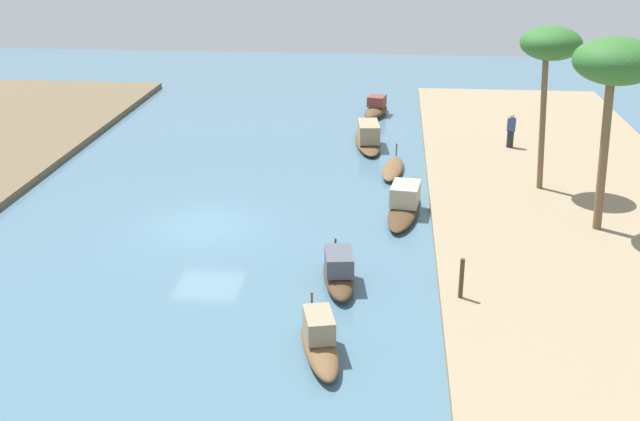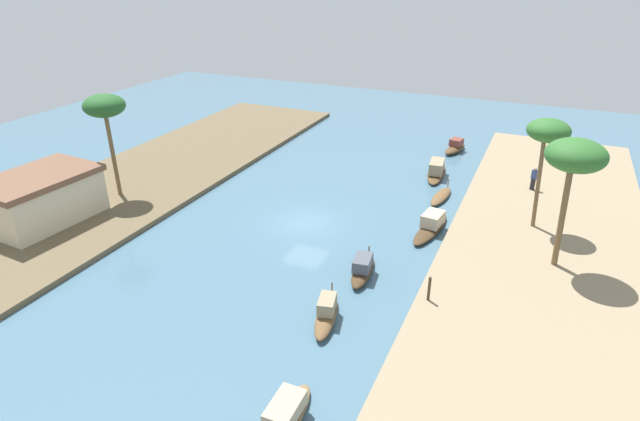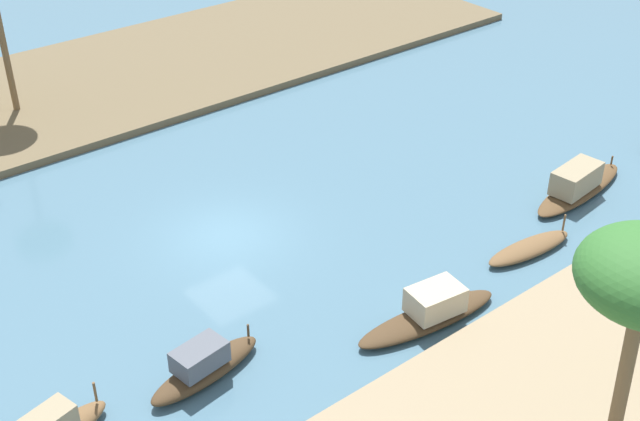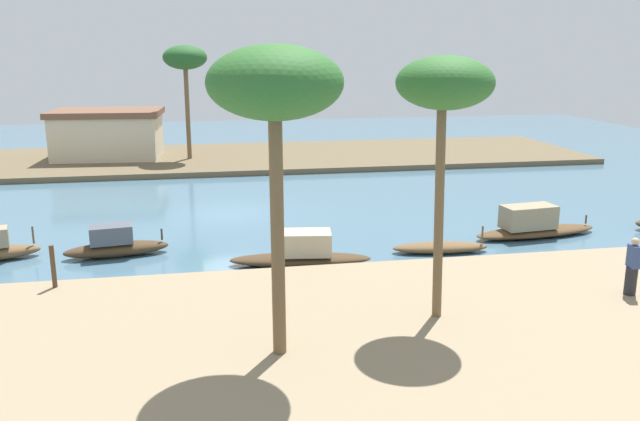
% 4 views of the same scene
% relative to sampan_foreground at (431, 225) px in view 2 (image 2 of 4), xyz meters
% --- Properties ---
extents(river_water, '(76.44, 76.44, 0.00)m').
position_rel_sampan_foreground_xyz_m(river_water, '(-2.14, 7.57, -0.42)').
color(river_water, '#476B7F').
rests_on(river_water, ground).
extents(riverbank_left, '(47.99, 11.24, 0.33)m').
position_rel_sampan_foreground_xyz_m(riverbank_left, '(-2.14, -6.66, -0.26)').
color(riverbank_left, '#937F60').
rests_on(riverbank_left, ground).
extents(riverbank_right, '(47.99, 11.24, 0.33)m').
position_rel_sampan_foreground_xyz_m(riverbank_right, '(-2.14, 21.79, -0.26)').
color(riverbank_right, brown).
rests_on(riverbank_right, ground).
extents(sampan_foreground, '(4.93, 1.74, 1.18)m').
position_rel_sampan_foreground_xyz_m(sampan_foreground, '(0.00, 0.00, 0.00)').
color(sampan_foreground, '#47331E').
rests_on(sampan_foreground, river_water).
extents(sampan_midstream, '(5.32, 1.82, 1.26)m').
position_rel_sampan_foreground_xyz_m(sampan_midstream, '(9.37, 1.80, 0.04)').
color(sampan_midstream, brown).
rests_on(sampan_midstream, river_water).
extents(sampan_upstream_small, '(3.68, 1.72, 1.15)m').
position_rel_sampan_foreground_xyz_m(sampan_upstream_small, '(-10.74, 2.38, -0.01)').
color(sampan_upstream_small, brown).
rests_on(sampan_upstream_small, river_water).
extents(sampan_open_hull, '(3.71, 1.46, 1.14)m').
position_rel_sampan_foreground_xyz_m(sampan_open_hull, '(-6.41, 2.16, 0.00)').
color(sampan_open_hull, '#47331E').
rests_on(sampan_open_hull, river_water).
extents(sampan_near_left_bank, '(4.26, 1.20, 1.02)m').
position_rel_sampan_foreground_xyz_m(sampan_near_left_bank, '(-17.05, 1.33, -0.04)').
color(sampan_near_left_bank, brown).
rests_on(sampan_near_left_bank, river_water).
extents(sampan_downstream_large, '(3.53, 1.77, 1.13)m').
position_rel_sampan_foreground_xyz_m(sampan_downstream_large, '(15.64, 1.55, -0.02)').
color(sampan_downstream_large, brown).
rests_on(sampan_downstream_large, river_water).
extents(sampan_with_red_awning, '(3.56, 1.24, 0.96)m').
position_rel_sampan_foreground_xyz_m(sampan_with_red_awning, '(5.10, 0.50, -0.23)').
color(sampan_with_red_awning, brown).
rests_on(sampan_with_red_awning, river_water).
extents(person_on_near_bank, '(0.37, 0.43, 1.69)m').
position_rel_sampan_foreground_xyz_m(person_on_near_bank, '(8.68, -5.22, 0.67)').
color(person_on_near_bank, '#232328').
rests_on(person_on_near_bank, riverbank_left).
extents(mooring_post, '(0.14, 0.14, 1.29)m').
position_rel_sampan_foreground_xyz_m(mooring_post, '(-7.70, -1.64, 0.55)').
color(mooring_post, '#4C3823').
rests_on(mooring_post, riverbank_left).
extents(palm_tree_left_near, '(2.95, 2.95, 6.99)m').
position_rel_sampan_foreground_xyz_m(palm_tree_left_near, '(-1.66, -6.96, 5.96)').
color(palm_tree_left_near, brown).
rests_on(palm_tree_left_near, riverbank_left).
extents(palm_tree_left_far, '(2.42, 2.42, 6.73)m').
position_rel_sampan_foreground_xyz_m(palm_tree_left_far, '(2.68, -5.54, 5.83)').
color(palm_tree_left_far, brown).
rests_on(palm_tree_left_far, riverbank_left).
extents(palm_tree_right_tall, '(2.70, 2.70, 7.01)m').
position_rel_sampan_foreground_xyz_m(palm_tree_right_tall, '(-3.98, 21.14, 6.04)').
color(palm_tree_right_tall, brown).
rests_on(palm_tree_right_tall, riverbank_right).
extents(riverside_building, '(7.04, 5.03, 3.04)m').
position_rel_sampan_foreground_xyz_m(riverside_building, '(-9.04, 22.44, 1.44)').
color(riverside_building, beige).
rests_on(riverside_building, riverbank_right).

